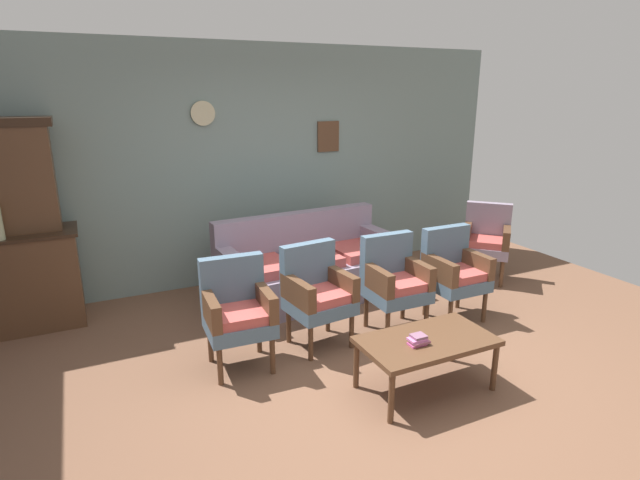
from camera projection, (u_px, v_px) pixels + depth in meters
name	position (u px, v px, depth m)	size (l,w,h in m)	color
ground_plane	(371.00, 380.00, 3.98)	(7.68, 7.68, 0.00)	brown
wall_back_with_decor	(257.00, 165.00, 5.87)	(6.40, 0.09, 2.70)	gray
side_cabinet	(16.00, 282.00, 4.75)	(1.16, 0.55, 0.93)	brown
floral_couch	(308.00, 269.00, 5.49)	(1.97, 0.93, 0.90)	gray
armchair_near_couch_end	(237.00, 309.00, 4.08)	(0.54, 0.52, 0.90)	slate
armchair_near_cabinet	(317.00, 291.00, 4.44)	(0.57, 0.55, 0.90)	slate
armchair_by_doorway	(394.00, 279.00, 4.72)	(0.53, 0.50, 0.90)	slate
armchair_row_middle	(454.00, 270.00, 4.97)	(0.52, 0.49, 0.90)	slate
wingback_chair_by_fireplace	(486.00, 238.00, 6.01)	(0.71, 0.71, 0.90)	gray
coffee_table	(427.00, 344.00, 3.77)	(1.00, 0.56, 0.42)	brown
book_stack_on_table	(418.00, 340.00, 3.66)	(0.15, 0.11, 0.07)	#CC5394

